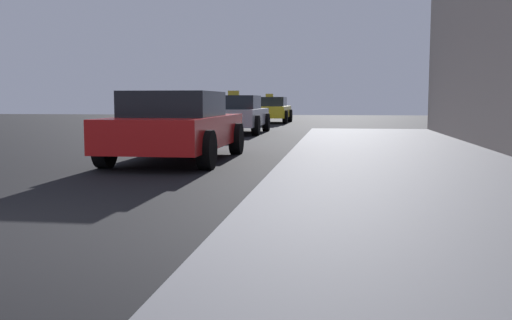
# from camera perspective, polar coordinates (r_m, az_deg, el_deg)

# --- Properties ---
(sidewalk) EXTENTS (4.00, 32.00, 0.15)m
(sidewalk) POSITION_cam_1_polar(r_m,az_deg,el_deg) (4.35, 22.66, -8.36)
(sidewalk) COLOR slate
(sidewalk) RESTS_ON ground_plane
(car_red) EXTENTS (1.93, 4.28, 1.27)m
(car_red) POSITION_cam_1_polar(r_m,az_deg,el_deg) (10.81, -7.73, 3.35)
(car_red) COLOR red
(car_red) RESTS_ON ground_plane
(car_silver) EXTENTS (2.04, 4.15, 1.43)m
(car_silver) POSITION_cam_1_polar(r_m,az_deg,el_deg) (19.76, -2.12, 4.52)
(car_silver) COLOR #B7B7BF
(car_silver) RESTS_ON ground_plane
(car_yellow) EXTENTS (2.00, 4.14, 1.43)m
(car_yellow) POSITION_cam_1_polar(r_m,az_deg,el_deg) (28.99, 1.35, 4.95)
(car_yellow) COLOR yellow
(car_yellow) RESTS_ON ground_plane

